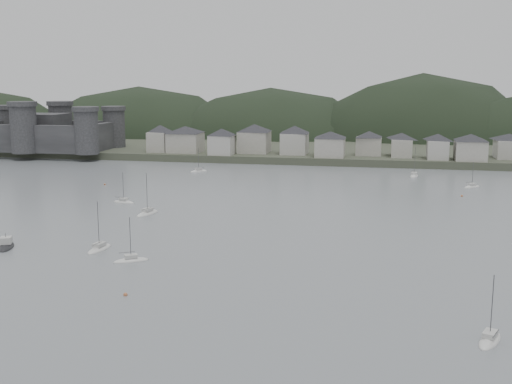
# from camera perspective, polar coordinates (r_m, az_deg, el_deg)

# --- Properties ---
(ground) EXTENTS (900.00, 900.00, 0.00)m
(ground) POSITION_cam_1_polar(r_m,az_deg,el_deg) (93.43, -9.52, -11.71)
(ground) COLOR slate
(ground) RESTS_ON ground
(far_shore_land) EXTENTS (900.00, 250.00, 3.00)m
(far_shore_land) POSITION_cam_1_polar(r_m,az_deg,el_deg) (378.43, 6.76, 5.14)
(far_shore_land) COLOR #383D2D
(far_shore_land) RESTS_ON ground
(forested_ridge) EXTENTS (851.55, 103.94, 102.57)m
(forested_ridge) POSITION_cam_1_polar(r_m,az_deg,el_deg) (354.07, 7.14, 2.70)
(forested_ridge) COLOR black
(forested_ridge) RESTS_ON ground
(castle) EXTENTS (66.00, 43.00, 20.00)m
(castle) POSITION_cam_1_polar(r_m,az_deg,el_deg) (302.48, -18.66, 5.21)
(castle) COLOR #2D2D2F
(castle) RESTS_ON far_shore_land
(waterfront_town) EXTENTS (451.48, 28.46, 12.92)m
(waterfront_town) POSITION_cam_1_polar(r_m,az_deg,el_deg) (265.88, 15.62, 4.24)
(waterfront_town) COLOR #A19E93
(waterfront_town) RESTS_ON far_shore_land
(moored_fleet) EXTENTS (245.19, 177.92, 12.70)m
(moored_fleet) POSITION_cam_1_polar(r_m,az_deg,el_deg) (147.89, 6.96, -3.34)
(moored_fleet) COLOR silver
(moored_fleet) RESTS_ON ground
(motor_launch_far) EXTENTS (5.66, 8.41, 3.89)m
(motor_launch_far) POSITION_cam_1_polar(r_m,az_deg,el_deg) (141.45, -21.65, -4.58)
(motor_launch_far) COLOR black
(motor_launch_far) RESTS_ON ground
(mooring_buoys) EXTENTS (159.77, 102.69, 0.70)m
(mooring_buoys) POSITION_cam_1_polar(r_m,az_deg,el_deg) (153.08, -0.89, -2.81)
(mooring_buoys) COLOR #B1643B
(mooring_buoys) RESTS_ON ground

